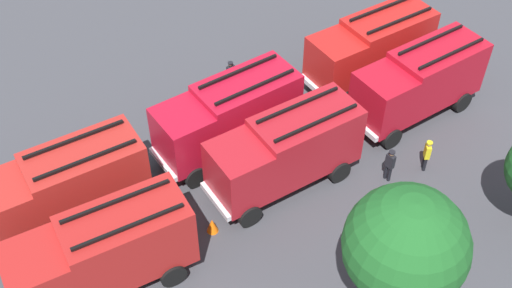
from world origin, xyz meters
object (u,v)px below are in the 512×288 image
Objects in this scene: fire_truck_2 at (64,186)px; fire_truck_4 at (286,150)px; firefighter_0 at (427,154)px; firefighter_1 at (390,164)px; tree_1 at (405,246)px; traffic_cone_0 at (212,225)px; fire_truck_1 at (229,115)px; fire_truck_3 at (419,81)px; fire_truck_5 at (102,252)px; fire_truck_0 at (371,47)px; firefighter_2 at (231,74)px; traffic_cone_1 at (284,82)px.

fire_truck_4 is (-8.86, 3.80, 0.00)m from fire_truck_2.
firefighter_0 is 1.96m from firefighter_1.
firefighter_0 is at bearing -146.40° from tree_1.
fire_truck_1 is at bearing -132.79° from traffic_cone_0.
fire_truck_3 is 0.98× the size of fire_truck_5.
firefighter_1 is (4.42, 6.08, -1.13)m from fire_truck_0.
firefighter_0 is at bearing -20.46° from firefighter_1.
tree_1 is at bearing 112.72° from traffic_cone_0.
fire_truck_5 reaches higher than firefighter_2.
firefighter_0 is at bearing 159.70° from fire_truck_2.
tree_1 is at bearing 67.98° from traffic_cone_1.
firefighter_1 is 1.04× the size of firefighter_2.
fire_truck_1 is 5.50m from traffic_cone_0.
fire_truck_0 is 1.00× the size of fire_truck_3.
tree_1 is (-7.93, 7.68, 2.40)m from fire_truck_5.
tree_1 reaches higher than fire_truck_3.
traffic_cone_1 is (-13.20, -1.81, -1.84)m from fire_truck_2.
fire_truck_4 is (-0.72, 3.44, 0.00)m from fire_truck_1.
firefighter_0 is (-6.63, 6.64, -1.17)m from fire_truck_1.
fire_truck_0 is at bearing -154.16° from fire_truck_4.
traffic_cone_1 is at bearing -167.17° from fire_truck_2.
fire_truck_1 is 4.16× the size of firefighter_2.
firefighter_0 is 0.26× the size of tree_1.
firefighter_0 reaches higher than traffic_cone_0.
fire_truck_3 is 11.59× the size of traffic_cone_1.
firefighter_1 reaches higher than traffic_cone_0.
firefighter_0 is (-14.96, 3.01, -1.17)m from fire_truck_5.
fire_truck_1 is at bearing 123.67° from firefighter_1.
fire_truck_2 is at bearing -84.66° from firefighter_2.
traffic_cone_1 is at bearing -149.16° from fire_truck_5.
fire_truck_5 is at bearing 92.43° from fire_truck_2.
fire_truck_2 and fire_truck_3 have the same top height.
tree_1 reaches higher than fire_truck_5.
tree_1 reaches higher than firefighter_0.
fire_truck_0 reaches higher than firefighter_2.
fire_truck_0 is at bearing -176.21° from fire_truck_2.
fire_truck_3 is at bearing -176.77° from fire_truck_4.
fire_truck_1 is at bearing 3.20° from fire_truck_0.
fire_truck_2 is at bearing -85.19° from fire_truck_5.
fire_truck_1 is 9.09m from fire_truck_5.
firefighter_0 reaches higher than traffic_cone_1.
fire_truck_5 reaches higher than firefighter_1.
fire_truck_1 is 0.99× the size of fire_truck_4.
fire_truck_5 reaches higher than traffic_cone_0.
fire_truck_2 is (8.15, -0.36, 0.00)m from fire_truck_1.
fire_truck_4 is at bearing 161.83° from fire_truck_2.
firefighter_1 reaches higher than traffic_cone_1.
traffic_cone_1 is at bearing -155.48° from fire_truck_1.
fire_truck_1 is 4.00× the size of firefighter_1.
fire_truck_5 reaches higher than traffic_cone_1.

